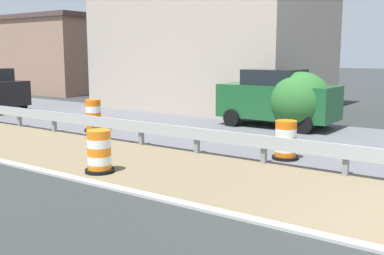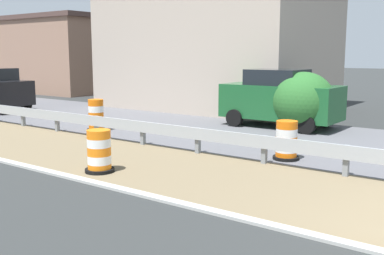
{
  "view_description": "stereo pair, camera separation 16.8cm",
  "coord_description": "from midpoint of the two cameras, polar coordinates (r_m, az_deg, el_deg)",
  "views": [
    {
      "loc": [
        -7.61,
        -0.25,
        2.67
      ],
      "look_at": [
        1.09,
        5.9,
        0.95
      ],
      "focal_mm": 42.8,
      "sensor_mm": 36.0,
      "label": 1
    },
    {
      "loc": [
        -7.51,
        -0.39,
        2.67
      ],
      "look_at": [
        1.09,
        5.9,
        0.95
      ],
      "focal_mm": 42.8,
      "sensor_mm": 36.0,
      "label": 2
    }
  ],
  "objects": [
    {
      "name": "bush_roadside",
      "position": [
        16.52,
        13.09,
        3.23
      ],
      "size": [
        2.16,
        2.16,
        2.05
      ],
      "primitive_type": "ellipsoid",
      "color": "#286028",
      "rests_on": "ground"
    },
    {
      "name": "traffic_barrel_mid",
      "position": [
        16.25,
        -12.47,
        1.29
      ],
      "size": [
        0.65,
        0.65,
        1.11
      ],
      "color": "orange",
      "rests_on": "ground"
    },
    {
      "name": "roadside_shop_far",
      "position": [
        35.38,
        -17.45,
        8.7
      ],
      "size": [
        6.79,
        11.61,
        5.23
      ],
      "color": "#93705B",
      "rests_on": "ground"
    },
    {
      "name": "traffic_barrel_nearest",
      "position": [
        11.9,
        11.19,
        -1.77
      ],
      "size": [
        0.67,
        0.67,
        1.0
      ],
      "color": "orange",
      "rests_on": "ground"
    },
    {
      "name": "guardrail_median",
      "position": [
        10.55,
        18.14,
        -3.07
      ],
      "size": [
        0.18,
        46.05,
        0.71
      ],
      "color": "#999EA3",
      "rests_on": "ground"
    },
    {
      "name": "car_trailing_near_lane",
      "position": [
        17.16,
        10.32,
        3.63
      ],
      "size": [
        2.11,
        4.24,
        2.11
      ],
      "rotation": [
        0.0,
        0.0,
        -1.57
      ],
      "color": "#195128",
      "rests_on": "ground"
    },
    {
      "name": "utility_pole_near",
      "position": [
        20.09,
        4.52,
        14.09
      ],
      "size": [
        0.24,
        1.8,
        8.48
      ],
      "color": "brown",
      "rests_on": "ground"
    },
    {
      "name": "traffic_barrel_close",
      "position": [
        10.6,
        -11.93,
        -3.19
      ],
      "size": [
        0.67,
        0.67,
        0.98
      ],
      "color": "orange",
      "rests_on": "ground"
    },
    {
      "name": "roadside_shop_near",
      "position": [
        23.69,
        2.68,
        9.98
      ],
      "size": [
        8.06,
        10.78,
        5.99
      ],
      "color": "#AD9E8E",
      "rests_on": "ground"
    }
  ]
}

